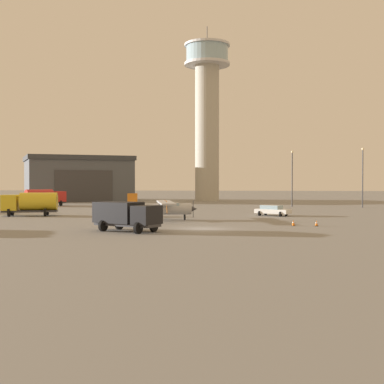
{
  "coord_description": "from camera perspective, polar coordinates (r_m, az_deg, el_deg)",
  "views": [
    {
      "loc": [
        4.51,
        -47.21,
        4.4
      ],
      "look_at": [
        -4.23,
        28.07,
        2.86
      ],
      "focal_mm": 47.86,
      "sensor_mm": 36.0,
      "label": 1
    }
  ],
  "objects": [
    {
      "name": "hangar",
      "position": [
        120.54,
        -12.64,
        1.46
      ],
      "size": [
        29.17,
        27.49,
        10.11
      ],
      "rotation": [
        0.0,
        0.0,
        -1.08
      ],
      "color": "#4C5159",
      "rests_on": "ground_plane"
    },
    {
      "name": "light_post_west",
      "position": [
        90.37,
        11.1,
        2.0
      ],
      "size": [
        0.44,
        0.44,
        9.79
      ],
      "color": "#38383D",
      "rests_on": "ground_plane"
    },
    {
      "name": "truck_box_black",
      "position": [
        45.47,
        -7.36,
        -2.51
      ],
      "size": [
        6.52,
        4.86,
        2.59
      ],
      "rotation": [
        0.0,
        0.0,
        5.82
      ],
      "color": "#38383D",
      "rests_on": "ground_plane"
    },
    {
      "name": "traffic_cone_near_left",
      "position": [
        51.78,
        11.23,
        -3.4
      ],
      "size": [
        0.36,
        0.36,
        0.59
      ],
      "color": "black",
      "rests_on": "ground_plane"
    },
    {
      "name": "truck_fuel_tanker_yellow",
      "position": [
        68.65,
        -17.54,
        -1.15
      ],
      "size": [
        7.16,
        4.22,
        2.99
      ],
      "rotation": [
        0.0,
        0.0,
        3.4
      ],
      "color": "#38383D",
      "rests_on": "ground_plane"
    },
    {
      "name": "control_tower",
      "position": [
        117.24,
        1.69,
        9.4
      ],
      "size": [
        10.27,
        10.27,
        39.44
      ],
      "color": "#B2AD9E",
      "rests_on": "ground_plane"
    },
    {
      "name": "traffic_cone_near_right",
      "position": [
        52.05,
        13.71,
        -3.41
      ],
      "size": [
        0.36,
        0.36,
        0.56
      ],
      "color": "black",
      "rests_on": "ground_plane"
    },
    {
      "name": "airplane_silver",
      "position": [
        58.43,
        -3.34,
        -1.74
      ],
      "size": [
        8.13,
        10.41,
        3.07
      ],
      "rotation": [
        0.0,
        0.0,
        0.24
      ],
      "color": "#B7BABF",
      "rests_on": "ground_plane"
    },
    {
      "name": "light_post_east",
      "position": [
        90.78,
        18.49,
        2.06
      ],
      "size": [
        0.44,
        0.44,
        10.09
      ],
      "color": "#38383D",
      "rests_on": "ground_plane"
    },
    {
      "name": "ground_plane",
      "position": [
        47.62,
        1.16,
        -4.13
      ],
      "size": [
        400.0,
        400.0,
        0.0
      ],
      "primitive_type": "plane",
      "color": "gray"
    },
    {
      "name": "truck_fuel_tanker_red",
      "position": [
        95.31,
        -16.1,
        -0.51
      ],
      "size": [
        6.66,
        6.55,
        3.02
      ],
      "rotation": [
        0.0,
        0.0,
        0.77
      ],
      "color": "#38383D",
      "rests_on": "ground_plane"
    },
    {
      "name": "car_white",
      "position": [
        66.42,
        8.96,
        -2.0
      ],
      "size": [
        4.79,
        3.75,
        1.37
      ],
      "rotation": [
        0.0,
        0.0,
        5.78
      ],
      "color": "white",
      "rests_on": "ground_plane"
    }
  ]
}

